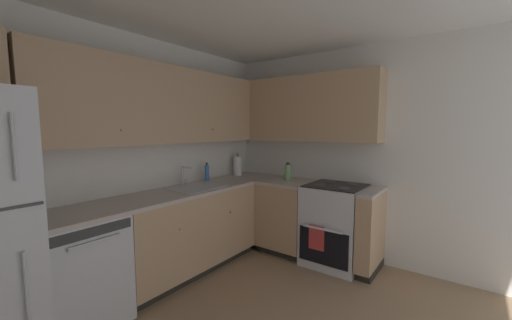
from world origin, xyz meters
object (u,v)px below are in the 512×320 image
object	(u,v)px
soap_bottle	(207,173)
paper_towel_roll	(238,166)
oven_range	(335,224)
dishwasher	(78,271)
oil_bottle	(288,172)

from	to	relation	value
soap_bottle	paper_towel_roll	world-z (taller)	paper_towel_roll
oven_range	soap_bottle	size ratio (longest dim) A/B	4.60
soap_bottle	paper_towel_roll	size ratio (longest dim) A/B	0.72
dishwasher	oil_bottle	distance (m)	2.35
oven_range	oil_bottle	bearing A→B (deg)	91.71
dishwasher	oven_range	bearing A→B (deg)	-28.65
soap_bottle	dishwasher	bearing A→B (deg)	-173.48
paper_towel_roll	oil_bottle	xyz separation A→B (m)	(0.06, -0.76, -0.03)
dishwasher	paper_towel_roll	world-z (taller)	paper_towel_roll
dishwasher	paper_towel_roll	bearing A→B (deg)	4.29
dishwasher	oil_bottle	world-z (taller)	oil_bottle
oven_range	paper_towel_roll	size ratio (longest dim) A/B	3.31
paper_towel_roll	oil_bottle	world-z (taller)	paper_towel_roll
soap_bottle	oven_range	bearing A→B (deg)	-65.38
oven_range	soap_bottle	bearing A→B (deg)	114.62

